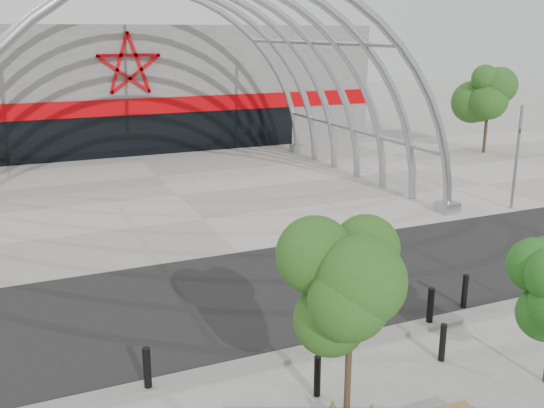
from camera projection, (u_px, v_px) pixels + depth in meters
name	position (u px, v px, depth m)	size (l,w,h in m)	color
ground	(334.00, 342.00, 15.36)	(140.00, 140.00, 0.00)	gray
road	(278.00, 290.00, 18.44)	(140.00, 7.00, 0.02)	black
forecourt	(177.00, 195.00, 29.04)	(60.00, 17.00, 0.04)	#9A958A
kerb	(339.00, 344.00, 15.12)	(60.00, 0.50, 0.12)	slate
arena_building	(111.00, 83.00, 43.79)	(34.00, 15.24, 8.00)	#63635E
vault_canopy	(177.00, 195.00, 29.04)	(20.80, 15.80, 20.36)	#9EA3A9
signal_pole	(517.00, 156.00, 26.20)	(0.36, 0.63, 4.59)	gray
street_tree_0	(351.00, 298.00, 11.16)	(1.74, 1.74, 3.96)	#332A1B
bollard_0	(147.00, 370.00, 13.10)	(0.17, 0.17, 1.06)	black
bollard_1	(317.00, 376.00, 12.98)	(0.15, 0.15, 0.94)	black
bollard_2	(443.00, 343.00, 14.37)	(0.15, 0.15, 0.95)	black
bollard_3	(430.00, 307.00, 16.07)	(0.17, 0.17, 1.08)	black
bollard_4	(465.00, 291.00, 17.13)	(0.16, 0.16, 1.00)	black
bg_tree_1	(490.00, 87.00, 38.09)	(2.70, 2.70, 5.91)	black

